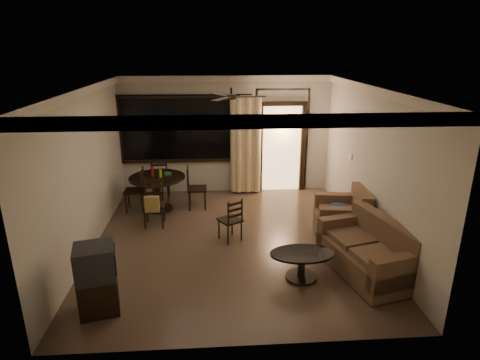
{
  "coord_description": "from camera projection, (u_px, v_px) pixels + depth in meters",
  "views": [
    {
      "loc": [
        -0.32,
        -6.7,
        3.46
      ],
      "look_at": [
        0.16,
        0.2,
        1.13
      ],
      "focal_mm": 30.0,
      "sensor_mm": 36.0,
      "label": 1
    }
  ],
  "objects": [
    {
      "name": "ground",
      "position": [
        232.0,
        241.0,
        7.46
      ],
      "size": [
        5.5,
        5.5,
        0.0
      ],
      "primitive_type": "plane",
      "color": "#7F6651",
      "rests_on": "ground"
    },
    {
      "name": "room_shell",
      "position": [
        255.0,
        125.0,
        8.59
      ],
      "size": [
        5.5,
        6.7,
        5.5
      ],
      "color": "beige",
      "rests_on": "ground"
    },
    {
      "name": "dining_table",
      "position": [
        158.0,
        184.0,
        8.72
      ],
      "size": [
        1.21,
        1.21,
        0.97
      ],
      "rotation": [
        0.0,
        0.0,
        0.02
      ],
      "color": "black",
      "rests_on": "ground"
    },
    {
      "name": "dining_chair_west",
      "position": [
        136.0,
        198.0,
        8.77
      ],
      "size": [
        0.43,
        0.43,
        0.95
      ],
      "rotation": [
        0.0,
        0.0,
        -1.55
      ],
      "color": "black",
      "rests_on": "ground"
    },
    {
      "name": "dining_chair_east",
      "position": [
        197.0,
        196.0,
        8.9
      ],
      "size": [
        0.43,
        0.43,
        0.95
      ],
      "rotation": [
        0.0,
        0.0,
        1.6
      ],
      "color": "black",
      "rests_on": "ground"
    },
    {
      "name": "dining_chair_south",
      "position": [
        154.0,
        211.0,
        8.01
      ],
      "size": [
        0.43,
        0.49,
        0.95
      ],
      "rotation": [
        0.0,
        0.0,
        0.02
      ],
      "color": "black",
      "rests_on": "ground"
    },
    {
      "name": "dining_chair_north",
      "position": [
        161.0,
        187.0,
        9.43
      ],
      "size": [
        0.43,
        0.43,
        0.95
      ],
      "rotation": [
        0.0,
        0.0,
        3.17
      ],
      "color": "black",
      "rests_on": "ground"
    },
    {
      "name": "tv_cabinet",
      "position": [
        97.0,
        279.0,
        5.36
      ],
      "size": [
        0.6,
        0.57,
        0.98
      ],
      "rotation": [
        0.0,
        0.0,
        0.24
      ],
      "color": "black",
      "rests_on": "ground"
    },
    {
      "name": "sofa",
      "position": [
        369.0,
        253.0,
        6.32
      ],
      "size": [
        1.24,
        1.8,
        0.87
      ],
      "rotation": [
        0.0,
        0.0,
        0.25
      ],
      "color": "#462E20",
      "rests_on": "ground"
    },
    {
      "name": "armchair",
      "position": [
        344.0,
        218.0,
        7.52
      ],
      "size": [
        1.04,
        1.04,
        0.93
      ],
      "rotation": [
        0.0,
        0.0,
        -0.13
      ],
      "color": "#462E20",
      "rests_on": "ground"
    },
    {
      "name": "coffee_table",
      "position": [
        302.0,
        261.0,
        6.19
      ],
      "size": [
        1.0,
        0.6,
        0.44
      ],
      "rotation": [
        0.0,
        0.0,
        -0.19
      ],
      "color": "black",
      "rests_on": "ground"
    },
    {
      "name": "side_chair",
      "position": [
        230.0,
        227.0,
        7.43
      ],
      "size": [
        0.51,
        0.51,
        0.84
      ],
      "rotation": [
        0.0,
        0.0,
        3.7
      ],
      "color": "black",
      "rests_on": "ground"
    }
  ]
}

